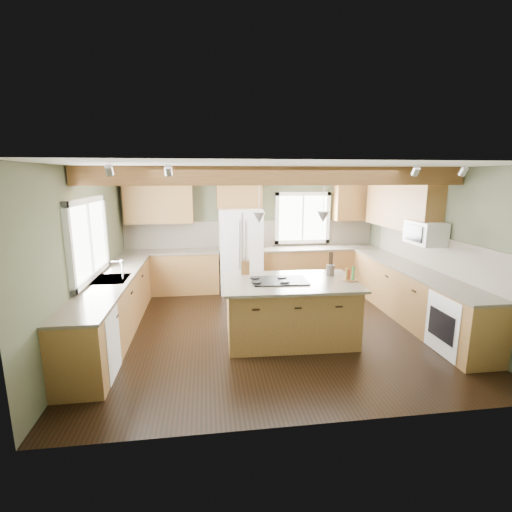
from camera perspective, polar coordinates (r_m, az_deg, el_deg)
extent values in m
plane|color=black|center=(6.29, 2.29, -10.93)|extent=(5.60, 5.60, 0.00)
plane|color=silver|center=(5.80, 2.50, 13.48)|extent=(5.60, 5.60, 0.00)
plane|color=#4A4F38|center=(8.35, -0.61, 4.07)|extent=(5.60, 0.00, 5.60)
plane|color=#4A4F38|center=(6.08, -24.56, 0.01)|extent=(0.00, 5.00, 5.00)
plane|color=#4A4F38|center=(6.96, 25.74, 1.29)|extent=(0.00, 5.00, 5.00)
cube|color=#563518|center=(5.36, 3.33, 12.20)|extent=(5.55, 0.26, 0.26)
cube|color=#563518|center=(8.17, -0.54, 12.62)|extent=(5.55, 0.20, 0.10)
cube|color=brown|center=(8.34, -0.59, 3.44)|extent=(5.58, 0.03, 0.58)
cube|color=brown|center=(7.01, 25.35, 0.64)|extent=(0.03, 3.70, 0.58)
cube|color=brown|center=(8.19, -12.86, -2.52)|extent=(2.02, 0.60, 0.88)
cube|color=#474034|center=(8.09, -13.02, 0.64)|extent=(2.06, 0.64, 0.04)
cube|color=brown|center=(8.53, 9.64, -1.81)|extent=(2.62, 0.60, 0.88)
cube|color=#474034|center=(8.44, 9.75, 1.23)|extent=(2.66, 0.64, 0.04)
cube|color=brown|center=(6.27, -21.10, -7.53)|extent=(0.60, 3.70, 0.88)
cube|color=#474034|center=(6.14, -21.42, -3.47)|extent=(0.64, 3.74, 0.04)
cube|color=brown|center=(7.04, 22.83, -5.57)|extent=(0.60, 3.70, 0.88)
cube|color=#474034|center=(6.92, 23.14, -1.93)|extent=(0.64, 3.74, 0.04)
cube|color=brown|center=(8.10, -14.71, 8.07)|extent=(1.40, 0.35, 0.90)
cube|color=brown|center=(8.07, -2.61, 9.85)|extent=(0.96, 0.35, 0.70)
cube|color=brown|center=(7.56, 21.34, 7.39)|extent=(0.35, 2.20, 0.90)
cube|color=brown|center=(8.70, 14.90, 8.30)|extent=(0.90, 0.35, 0.90)
cube|color=white|center=(6.08, -24.45, 2.42)|extent=(0.04, 1.60, 1.05)
cube|color=white|center=(8.51, 7.15, 5.83)|extent=(1.10, 0.04, 1.00)
cube|color=#262628|center=(6.14, -21.42, -3.42)|extent=(0.50, 0.65, 0.03)
cylinder|color=#B2B2B7|center=(6.06, -19.88, -2.08)|extent=(0.02, 0.02, 0.28)
cube|color=white|center=(5.11, -24.33, -12.42)|extent=(0.60, 0.60, 0.84)
cube|color=white|center=(6.02, 29.01, -9.18)|extent=(0.60, 0.72, 0.84)
cube|color=white|center=(6.76, 24.60, 3.26)|extent=(0.40, 0.70, 0.38)
cone|color=#B2B2B7|center=(5.36, 0.48, 5.91)|extent=(0.18, 0.18, 0.16)
cone|color=#B2B2B7|center=(5.55, 10.27, 5.92)|extent=(0.18, 0.18, 0.16)
cube|color=white|center=(8.01, -2.40, 0.82)|extent=(0.90, 0.74, 1.80)
cube|color=brown|center=(5.77, 5.17, -8.44)|extent=(1.92, 1.21, 0.88)
cube|color=#474034|center=(5.62, 5.26, -4.04)|extent=(2.05, 1.34, 0.04)
cube|color=black|center=(5.59, 3.68, -3.80)|extent=(0.84, 0.57, 0.02)
cube|color=brown|center=(5.97, -1.62, -1.78)|extent=(0.14, 0.12, 0.22)
cylinder|color=#433A36|center=(6.01, 11.38, -2.14)|extent=(0.13, 0.13, 0.17)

